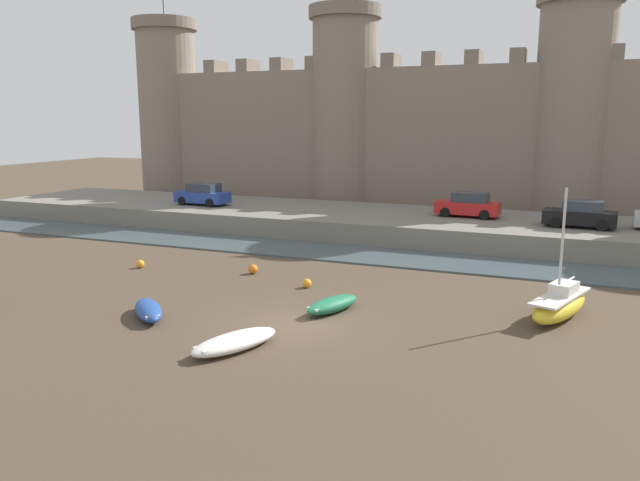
{
  "coord_description": "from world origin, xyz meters",
  "views": [
    {
      "loc": [
        9.63,
        -20.74,
        7.8
      ],
      "look_at": [
        -0.63,
        4.18,
        2.5
      ],
      "focal_mm": 35.0,
      "sensor_mm": 36.0,
      "label": 1
    }
  ],
  "objects": [
    {
      "name": "water_channel",
      "position": [
        0.0,
        12.7,
        0.05
      ],
      "size": [
        80.0,
        4.5,
        0.1
      ],
      "primitive_type": "cube",
      "color": "#47565B",
      "rests_on": "ground"
    },
    {
      "name": "car_quay_east",
      "position": [
        -16.2,
        18.89,
        2.17
      ],
      "size": [
        4.21,
        2.09,
        1.62
      ],
      "color": "#263F99",
      "rests_on": "quay_road"
    },
    {
      "name": "rowboat_midflat_left",
      "position": [
        -0.77,
        -3.14,
        0.3
      ],
      "size": [
        2.49,
        3.7,
        0.57
      ],
      "color": "silver",
      "rests_on": "ground"
    },
    {
      "name": "mooring_buoy_mid_mud",
      "position": [
        -1.67,
        5.1,
        0.21
      ],
      "size": [
        0.42,
        0.42,
        0.42
      ],
      "primitive_type": "sphere",
      "color": "orange",
      "rests_on": "ground"
    },
    {
      "name": "rowboat_foreground_left",
      "position": [
        -5.69,
        -1.42,
        0.33
      ],
      "size": [
        2.74,
        2.72,
        0.64
      ],
      "color": "#234793",
      "rests_on": "ground"
    },
    {
      "name": "ground_plane",
      "position": [
        0.0,
        0.0,
        0.0
      ],
      "size": [
        160.0,
        160.0,
        0.0
      ],
      "primitive_type": "plane",
      "color": "#4C3D2D"
    },
    {
      "name": "car_quay_centre_west",
      "position": [
        3.18,
        20.65,
        2.17
      ],
      "size": [
        4.21,
        2.09,
        1.62
      ],
      "color": "red",
      "rests_on": "quay_road"
    },
    {
      "name": "rowboat_near_channel_right",
      "position": [
        0.77,
        2.11,
        0.32
      ],
      "size": [
        1.9,
        3.06,
        0.61
      ],
      "color": "#1E6B47",
      "rests_on": "ground"
    },
    {
      "name": "mooring_buoy_near_channel",
      "position": [
        -5.27,
        6.49,
        0.24
      ],
      "size": [
        0.49,
        0.49,
        0.49
      ],
      "primitive_type": "sphere",
      "color": "orange",
      "rests_on": "ground"
    },
    {
      "name": "sailboat_foreground_centre",
      "position": [
        9.39,
        4.75,
        0.57
      ],
      "size": [
        2.62,
        4.61,
        5.22
      ],
      "color": "yellow",
      "rests_on": "ground"
    },
    {
      "name": "castle",
      "position": [
        -0.0,
        29.89,
        7.34
      ],
      "size": [
        59.84,
        6.03,
        19.84
      ],
      "color": "gray",
      "rests_on": "ground"
    },
    {
      "name": "quay_road",
      "position": [
        0.0,
        19.95,
        0.7
      ],
      "size": [
        65.81,
        10.0,
        1.39
      ],
      "primitive_type": "cube",
      "color": "slate",
      "rests_on": "ground"
    },
    {
      "name": "car_quay_centre_east",
      "position": [
        10.03,
        19.04,
        2.17
      ],
      "size": [
        4.21,
        2.09,
        1.62
      ],
      "color": "black",
      "rests_on": "quay_road"
    },
    {
      "name": "mooring_buoy_near_shore",
      "position": [
        -11.41,
        5.34,
        0.22
      ],
      "size": [
        0.43,
        0.43,
        0.43
      ],
      "primitive_type": "sphere",
      "color": "orange",
      "rests_on": "ground"
    }
  ]
}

